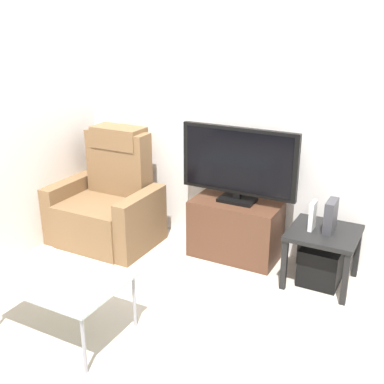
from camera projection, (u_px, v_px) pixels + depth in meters
name	position (u px, v px, depth m)	size (l,w,h in m)	color
ground_plane	(206.00, 307.00, 3.64)	(6.40, 6.40, 0.00)	#B2A899
wall_back	(266.00, 111.00, 4.13)	(6.40, 0.06, 2.60)	silver
wall_side	(6.00, 114.00, 4.01)	(0.06, 4.48, 2.60)	silver
tv_stand	(235.00, 229.00, 4.32)	(0.79, 0.42, 0.53)	#4C2D1E
television	(238.00, 163.00, 4.12)	(1.05, 0.20, 0.67)	black
recliner_armchair	(108.00, 203.00, 4.62)	(0.98, 0.78, 1.08)	brown
side_table	(323.00, 239.00, 3.85)	(0.54, 0.54, 0.47)	black
subwoofer_box	(321.00, 265.00, 3.93)	(0.32, 0.32, 0.32)	black
book_upright	(312.00, 216.00, 3.81)	(0.03, 0.12, 0.24)	white
game_console	(331.00, 216.00, 3.77)	(0.07, 0.20, 0.26)	#333338
coffee_table	(59.00, 280.00, 3.25)	(0.90, 0.60, 0.42)	#B2C6C1
cell_phone	(42.00, 277.00, 3.23)	(0.07, 0.15, 0.01)	#B7B7BC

